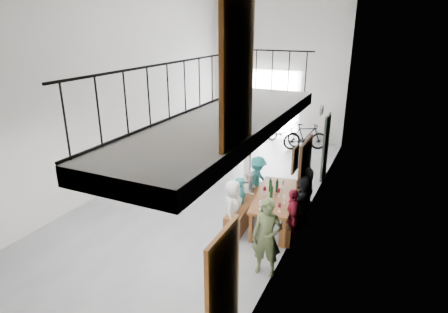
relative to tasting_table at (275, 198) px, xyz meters
The scene contains 24 objects.
floor 2.50m from the tasting_table, 156.70° to the left, with size 12.00×12.00×0.00m, color slate.
room_walls 3.72m from the tasting_table, 156.70° to the left, with size 12.00×12.00×12.00m.
gateway_portal 7.39m from the tasting_table, 110.68° to the left, with size 2.80×0.08×2.80m, color white.
right_wall_decor 1.47m from the tasting_table, 61.44° to the right, with size 0.07×8.28×5.07m.
balcony 3.14m from the tasting_table, 95.81° to the right, with size 1.52×5.62×4.00m.
tasting_table is the anchor object (origin of this frame).
bench_inner 0.84m from the tasting_table, behind, with size 0.36×2.25×0.52m, color brown.
bench_wall 0.62m from the tasting_table, 12.84° to the left, with size 0.24×1.88×0.43m, color brown.
tableware 0.23m from the tasting_table, 105.57° to the right, with size 0.70×1.40×0.35m.
side_bench 4.90m from the tasting_table, 164.70° to the left, with size 0.36×1.64×0.46m, color brown.
oak_barrel 7.36m from the tasting_table, 126.09° to the left, with size 0.57×0.57×0.84m.
serving_counter 7.64m from the tasting_table, 120.22° to the left, with size 1.83×0.51×0.97m, color #361D10.
counter_bottles 7.67m from the tasting_table, 120.14° to the left, with size 1.58×0.25×0.28m.
guest_left_a 1.07m from the tasting_table, 134.06° to the right, with size 0.64×0.41×1.30m, color white.
guest_left_b 0.82m from the tasting_table, 167.99° to the right, with size 0.42×0.28×1.15m, color teal.
guest_left_c 0.95m from the tasting_table, 149.67° to the left, with size 0.51×0.40×1.05m, color white.
guest_left_d 1.19m from the tasting_table, 130.17° to the left, with size 0.85×0.49×1.32m, color teal.
guest_right_a 0.82m from the tasting_table, 45.66° to the right, with size 0.75×0.31×1.28m, color #A11B32.
guest_right_b 0.63m from the tasting_table, 18.00° to the left, with size 1.21×0.38×1.30m, color black.
guest_right_c 0.89m from the tasting_table, 51.91° to the left, with size 0.64×0.41×1.30m, color white.
host_standing 1.86m from the tasting_table, 77.31° to the right, with size 0.57×0.37×1.56m, color #4B5731.
potted_plant 1.95m from the tasting_table, 82.39° to the left, with size 0.39×0.34×0.43m, color #194F17.
bicycle_near 6.52m from the tasting_table, 104.66° to the left, with size 0.62×1.77×0.93m, color black.
bicycle_far 5.96m from the tasting_table, 96.32° to the left, with size 0.48×1.69×1.01m, color black.
Camera 1 is at (4.42, -8.60, 4.54)m, focal length 30.00 mm.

